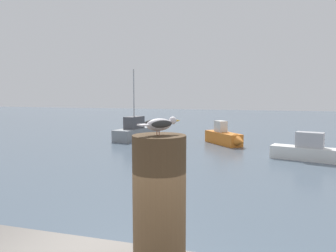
% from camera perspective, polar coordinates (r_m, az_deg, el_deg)
% --- Properties ---
extents(mooring_post, '(0.44, 0.44, 1.09)m').
position_cam_1_polar(mooring_post, '(2.78, -1.51, -12.81)').
color(mooring_post, '#4C3823').
rests_on(mooring_post, harbor_quay).
extents(seagull, '(0.29, 0.33, 0.14)m').
position_cam_1_polar(seagull, '(2.65, -1.42, 0.35)').
color(seagull, tan).
rests_on(seagull, mooring_post).
extents(boat_white, '(4.47, 1.99, 1.38)m').
position_cam_1_polar(boat_white, '(16.77, 24.83, -4.15)').
color(boat_white, silver).
rests_on(boat_white, ground_plane).
extents(boat_grey, '(2.08, 5.23, 4.84)m').
position_cam_1_polar(boat_grey, '(23.16, -4.69, -0.82)').
color(boat_grey, gray).
rests_on(boat_grey, ground_plane).
extents(boat_orange, '(2.94, 3.29, 1.41)m').
position_cam_1_polar(boat_orange, '(20.42, 9.92, -1.96)').
color(boat_orange, orange).
rests_on(boat_orange, ground_plane).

